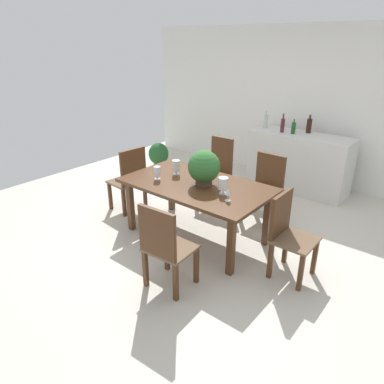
% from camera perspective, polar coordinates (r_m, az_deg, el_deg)
% --- Properties ---
extents(ground_plane, '(7.04, 7.04, 0.00)m').
position_cam_1_polar(ground_plane, '(4.78, 2.71, -5.86)').
color(ground_plane, beige).
extents(back_wall, '(6.40, 0.10, 2.60)m').
position_cam_1_polar(back_wall, '(6.54, 17.07, 13.29)').
color(back_wall, white).
rests_on(back_wall, ground).
extents(dining_table, '(1.81, 1.03, 0.73)m').
position_cam_1_polar(dining_table, '(4.30, 0.71, 0.40)').
color(dining_table, '#4C2D19').
rests_on(dining_table, ground).
extents(chair_near_right, '(0.49, 0.45, 0.94)m').
position_cam_1_polar(chair_near_right, '(3.43, -4.55, -8.50)').
color(chair_near_right, '#4C2D19').
rests_on(chair_near_right, ground).
extents(chair_far_left, '(0.41, 0.47, 1.01)m').
position_cam_1_polar(chair_far_left, '(5.34, 4.19, 3.71)').
color(chair_far_left, '#4C2D19').
rests_on(chair_far_left, ground).
extents(chair_far_right, '(0.48, 0.47, 0.92)m').
position_cam_1_polar(chair_far_right, '(4.95, 11.86, 1.26)').
color(chair_far_right, '#4C2D19').
rests_on(chair_far_right, ground).
extents(chair_foot_end, '(0.41, 0.44, 0.92)m').
position_cam_1_polar(chair_foot_end, '(3.80, 15.28, -6.14)').
color(chair_foot_end, '#4C2D19').
rests_on(chair_foot_end, ground).
extents(chair_head_end, '(0.46, 0.49, 0.96)m').
position_cam_1_polar(chair_head_end, '(5.12, -10.01, 2.42)').
color(chair_head_end, '#4C2D19').
rests_on(chair_head_end, ground).
extents(flower_centerpiece, '(0.39, 0.39, 0.43)m').
position_cam_1_polar(flower_centerpiece, '(4.15, 1.96, 4.02)').
color(flower_centerpiece, '#4C3828').
rests_on(flower_centerpiece, dining_table).
extents(crystal_vase_left, '(0.10, 0.10, 0.19)m').
position_cam_1_polar(crystal_vase_left, '(4.52, -2.60, 4.24)').
color(crystal_vase_left, silver).
rests_on(crystal_vase_left, dining_table).
extents(crystal_vase_center_near, '(0.09, 0.09, 0.17)m').
position_cam_1_polar(crystal_vase_center_near, '(4.38, -5.67, 3.32)').
color(crystal_vase_center_near, silver).
rests_on(crystal_vase_center_near, dining_table).
extents(crystal_vase_right, '(0.11, 0.11, 0.19)m').
position_cam_1_polar(crystal_vase_right, '(3.95, 5.08, 1.32)').
color(crystal_vase_right, silver).
rests_on(crystal_vase_right, dining_table).
extents(wine_glass, '(0.06, 0.06, 0.15)m').
position_cam_1_polar(wine_glass, '(3.78, 5.87, -0.01)').
color(wine_glass, silver).
rests_on(wine_glass, dining_table).
extents(kitchen_counter, '(1.63, 0.60, 0.95)m').
position_cam_1_polar(kitchen_counter, '(6.11, 16.90, 4.63)').
color(kitchen_counter, silver).
rests_on(kitchen_counter, ground).
extents(wine_bottle_clear, '(0.07, 0.07, 0.30)m').
position_cam_1_polar(wine_bottle_clear, '(6.25, 11.91, 11.20)').
color(wine_bottle_clear, '#B2BFB7').
rests_on(wine_bottle_clear, kitchen_counter).
extents(wine_bottle_tall, '(0.06, 0.06, 0.30)m').
position_cam_1_polar(wine_bottle_tall, '(6.02, 14.49, 10.48)').
color(wine_bottle_tall, '#511E28').
rests_on(wine_bottle_tall, kitchen_counter).
extents(wine_bottle_dark, '(0.07, 0.07, 0.24)m').
position_cam_1_polar(wine_bottle_dark, '(5.96, 16.15, 9.97)').
color(wine_bottle_dark, '#194C1E').
rests_on(wine_bottle_dark, kitchen_counter).
extents(wine_bottle_green, '(0.08, 0.08, 0.29)m').
position_cam_1_polar(wine_bottle_green, '(6.10, 18.48, 10.21)').
color(wine_bottle_green, black).
rests_on(wine_bottle_green, kitchen_counter).
extents(potted_plant_floor, '(0.38, 0.38, 0.53)m').
position_cam_1_polar(potted_plant_floor, '(6.86, -5.44, 5.99)').
color(potted_plant_floor, '#9E9384').
rests_on(potted_plant_floor, ground).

